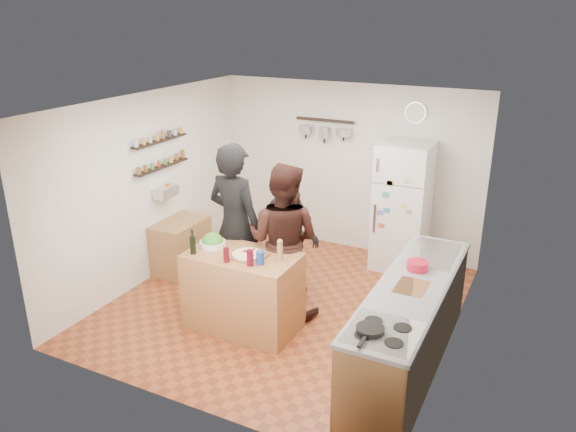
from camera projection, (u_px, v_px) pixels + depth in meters
The scene contains 26 objects.
room_shell at pixel (298, 201), 6.91m from camera, with size 4.20×4.20×4.20m.
prep_island at pixel (243, 291), 6.40m from camera, with size 1.25×0.72×0.91m, color #A4663C.
pizza_board at pixel (247, 256), 6.18m from camera, with size 0.42×0.34×0.02m, color brown.
pizza at pixel (247, 254), 6.18m from camera, with size 0.34×0.34×0.02m, color beige.
salad_bowl at pixel (213, 244), 6.44m from camera, with size 0.30×0.30×0.06m, color silver.
wine_bottle at pixel (193, 245), 6.23m from camera, with size 0.07×0.07×0.20m, color black.
wine_glass_near at pixel (226, 255), 6.03m from camera, with size 0.07×0.07×0.16m, color #500613.
wine_glass_far at pixel (250, 258), 5.95m from camera, with size 0.07×0.07×0.17m, color #4F0619.
pepper_mill at pixel (280, 252), 6.06m from camera, with size 0.06×0.06×0.20m, color olive.
salt_canister at pixel (260, 258), 5.99m from camera, with size 0.09×0.09×0.14m, color navy.
person_left at pixel (235, 226), 6.76m from camera, with size 0.75×0.49×2.04m, color black.
person_center at pixel (283, 240), 6.56m from camera, with size 0.91×0.71×1.87m, color black.
person_back at pixel (290, 234), 7.03m from camera, with size 0.97×0.40×1.66m, color #292624.
counter_run at pixel (409, 327), 5.69m from camera, with size 0.63×2.63×0.90m, color #9E7042.
stove_top at pixel (383, 333), 4.73m from camera, with size 0.60×0.62×0.02m, color white.
skillet at pixel (370, 330), 4.72m from camera, with size 0.24×0.24×0.05m, color black.
sink at pixel (432, 254), 6.24m from camera, with size 0.50×0.80×0.03m, color silver.
cutting_board at pixel (412, 288), 5.50m from camera, with size 0.30×0.40×0.02m, color #955F36.
red_bowl at pixel (417, 265), 5.84m from camera, with size 0.22×0.22×0.09m, color red.
fridge at pixel (402, 207), 7.78m from camera, with size 0.70×0.68×1.80m, color white.
wall_clock at pixel (416, 113), 7.62m from camera, with size 0.30×0.30×0.03m, color silver.
spice_shelf_lower at pixel (162, 167), 7.47m from camera, with size 0.12×1.00×0.03m, color black.
spice_shelf_upper at pixel (160, 141), 7.35m from camera, with size 0.12×1.00×0.03m, color black.
produce_basket at pixel (166, 192), 7.58m from camera, with size 0.18×0.35×0.14m, color silver.
side_table at pixel (181, 246), 7.83m from camera, with size 0.50×0.80×0.73m, color #AC7748.
pot_rack at pixel (325, 120), 8.17m from camera, with size 0.90×0.04×0.04m, color black.
Camera 1 is at (2.81, -5.52, 3.48)m, focal length 35.00 mm.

